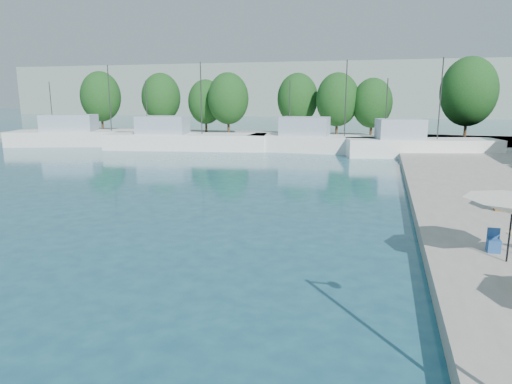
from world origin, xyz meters
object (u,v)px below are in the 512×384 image
(trawler_04, at_px, (418,146))
(trawler_01, at_px, (91,137))
(trawler_02, at_px, (183,140))
(trawler_03, at_px, (324,142))

(trawler_04, bearing_deg, trawler_01, 165.43)
(trawler_01, xyz_separation_m, trawler_04, (38.93, -0.87, 0.00))
(trawler_02, height_order, trawler_03, same)
(trawler_01, xyz_separation_m, trawler_03, (29.21, 0.49, 0.00))
(trawler_03, bearing_deg, trawler_02, -173.40)
(trawler_02, distance_m, trawler_04, 25.84)
(trawler_01, relative_size, trawler_02, 1.11)
(trawler_01, relative_size, trawler_03, 1.21)
(trawler_02, relative_size, trawler_04, 1.21)
(trawler_01, relative_size, trawler_04, 1.35)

